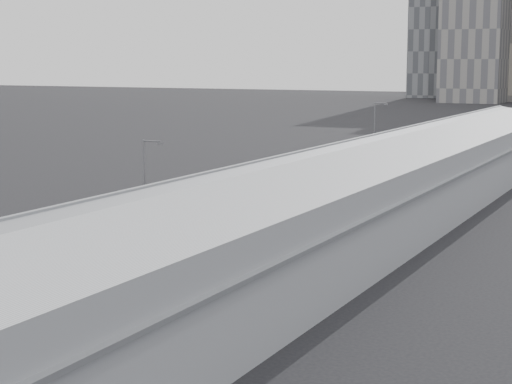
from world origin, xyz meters
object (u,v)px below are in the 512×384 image
Objects in this scene: suv at (438,139)px; shipping_container at (393,147)px; bus_3 at (246,209)px; bus_6 at (399,161)px; bus_5 at (354,174)px; bus_1 at (50,272)px; bus_4 at (316,187)px; bus_2 at (186,230)px; street_lamp_near at (146,178)px; street_lamp_far at (376,127)px.

shipping_container is at bearing -88.90° from suv.
bus_6 is (0.37, 44.32, -0.16)m from bus_3.
bus_5 is (0.22, 27.16, 0.01)m from bus_3.
shipping_container is at bearing 100.04° from bus_3.
bus_1 is 1.12× the size of bus_6.
bus_4 is 28.09m from bus_6.
bus_6 is at bearing 94.69° from bus_1.
bus_3 reaches higher than shipping_container.
shipping_container is (-6.21, 89.30, -0.24)m from bus_1.
bus_2 is at bearing -92.57° from bus_6.
bus_2 is at bearing -96.15° from shipping_container.
bus_3 is at bearing -93.06° from bus_6.
bus_3 reaches higher than bus_4.
bus_4 is at bearing 87.21° from bus_2.
suv is (-5.28, 112.81, -0.88)m from bus_1.
bus_5 is 1.11× the size of bus_6.
bus_6 is at bearing 94.59° from bus_4.
street_lamp_near is 1.33× the size of suv.
bus_1 is 2.33× the size of suv.
bus_1 is 70.79m from bus_6.
bus_3 is 1.08× the size of bus_4.
street_lamp_near reaches higher than bus_5.
bus_6 reaches higher than shipping_container.
shipping_container is (-6.36, 46.60, -0.10)m from bus_4.
street_lamp_near is at bearing -137.07° from bus_3.
street_lamp_far is (-7.35, 66.73, 3.39)m from bus_2.
bus_1 is at bearing -84.70° from bus_4.
bus_2 is 38.25m from bus_5.
shipping_container is at bearing 85.89° from street_lamp_far.
bus_1 is 53.63m from bus_5.
bus_4 is 1.60× the size of street_lamp_near.
suv is at bearing 95.40° from bus_6.
bus_1 is 1.01× the size of bus_5.
bus_2 is at bearing 92.87° from bus_1.
street_lamp_far is (-7.19, 28.48, 3.38)m from bus_5.
street_lamp_far is at bearing 99.87° from bus_1.
street_lamp_far reaches higher than bus_4.
bus_4 is at bearing -93.50° from bus_6.
bus_4 is 70.33m from suv.
bus_3 is at bearing 88.22° from bus_2.
bus_5 reaches higher than suv.
shipping_container is at bearing 107.63° from bus_6.
bus_2 is 74.24m from shipping_container.
bus_2 reaches higher than shipping_container.
bus_3 is 56.17m from street_lamp_far.
suv is at bearing 76.32° from shipping_container.
bus_3 reaches higher than suv.
street_lamp_near is (-7.36, -49.93, 3.20)m from bus_6.
bus_1 is at bearing -87.74° from bus_5.
bus_1 is 42.70m from bus_4.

